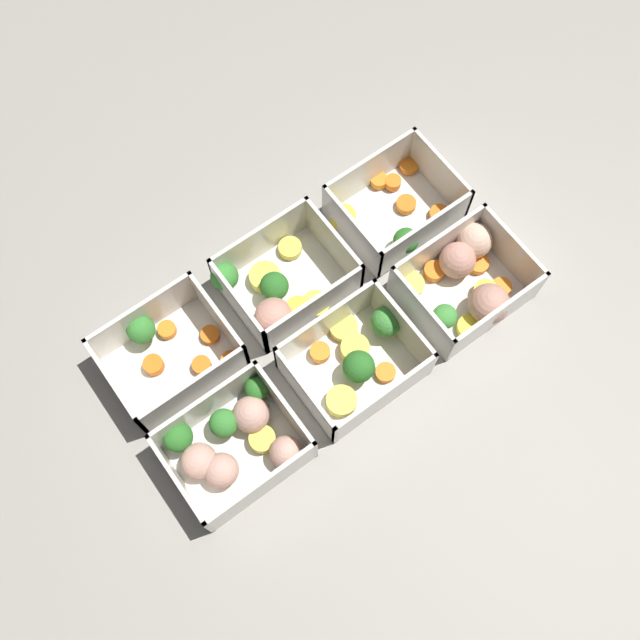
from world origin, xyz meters
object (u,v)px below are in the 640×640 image
Objects in this scene: container_far_left at (468,280)px; container_far_center at (358,358)px; container_far_right at (233,443)px; container_near_left at (395,209)px; container_near_center at (278,288)px; container_near_right at (169,352)px.

container_far_left is 0.99× the size of container_far_center.
container_far_right is (0.18, -0.00, 0.00)m from container_far_center.
container_far_right is at bearing -0.65° from container_far_left.
container_far_left is at bearing 94.43° from container_near_left.
container_far_center is (-0.02, 0.13, -0.00)m from container_near_center.
container_far_center is (0.17, -0.00, -0.00)m from container_far_left.
container_far_left is 0.35m from container_far_right.
container_near_left is at bearing -179.39° from container_near_center.
container_near_left is 0.36m from container_far_right.
container_far_center is at bearing -0.16° from container_far_left.
container_near_center and container_near_right have the same top height.
container_near_left is 0.21m from container_far_center.
container_far_left is at bearing 179.84° from container_far_center.
container_near_left is 1.07× the size of container_far_right.
container_near_left is 1.03× the size of container_near_center.
container_far_left is at bearing 158.10° from container_near_right.
container_near_right and container_far_left have the same top height.
container_far_center is at bearing 39.54° from container_near_left.
container_far_left is at bearing 179.35° from container_far_right.
container_near_left is 1.02× the size of container_far_center.
container_near_center and container_far_center have the same top height.
container_near_center is 1.04× the size of container_near_right.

